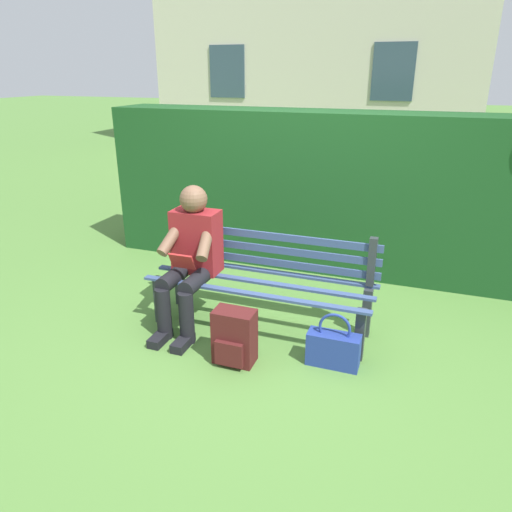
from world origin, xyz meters
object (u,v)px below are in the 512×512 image
park_bench (264,277)px  backpack (234,337)px  person_seated (190,255)px  handbag (333,348)px

park_bench → backpack: size_ratio=4.43×
park_bench → person_seated: person_seated is taller
person_seated → backpack: size_ratio=2.81×
handbag → backpack: bearing=16.3°
person_seated → handbag: (-1.23, 0.22, -0.47)m
park_bench → backpack: bearing=88.9°
park_bench → backpack: (0.01, 0.61, -0.22)m
park_bench → handbag: (-0.67, 0.41, -0.29)m
handbag → person_seated: bearing=-10.3°
park_bench → person_seated: 0.62m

